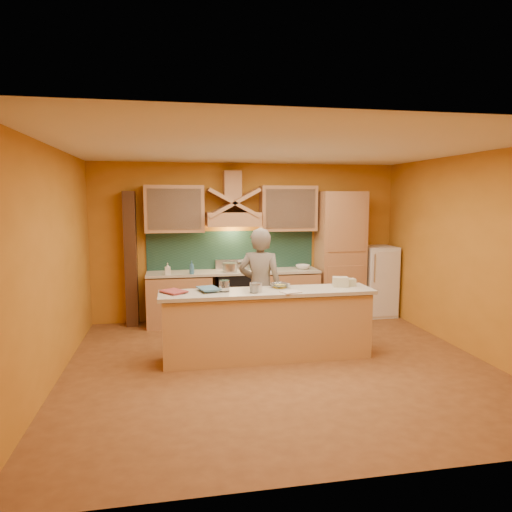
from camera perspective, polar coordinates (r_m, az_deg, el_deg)
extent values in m
cube|color=#92592D|center=(6.17, 2.95, -13.46)|extent=(5.50, 5.00, 0.01)
cube|color=white|center=(5.81, 3.13, 13.35)|extent=(5.50, 5.00, 0.01)
cube|color=orange|center=(8.26, -1.02, 1.81)|extent=(5.50, 0.02, 2.80)
cube|color=orange|center=(3.48, 12.75, -5.86)|extent=(5.50, 0.02, 2.80)
cube|color=orange|center=(5.84, -24.24, -1.08)|extent=(0.02, 5.00, 2.80)
cube|color=orange|center=(7.00, 25.50, 0.12)|extent=(0.02, 5.00, 2.80)
cube|color=tan|center=(8.01, -9.55, -5.50)|extent=(1.10, 0.60, 0.86)
cube|color=tan|center=(8.25, 3.81, -5.03)|extent=(1.10, 0.60, 0.86)
cube|color=beige|center=(7.99, -2.78, -2.01)|extent=(3.00, 0.62, 0.04)
cube|color=black|center=(8.07, -2.76, -5.16)|extent=(0.60, 0.58, 0.90)
cube|color=#1A3B31|center=(8.22, -3.06, 0.72)|extent=(3.00, 0.03, 0.70)
cube|color=tan|center=(7.94, -2.87, 4.62)|extent=(0.92, 0.50, 0.24)
cube|color=tan|center=(8.04, -2.99, 8.78)|extent=(0.30, 0.30, 0.50)
cube|color=tan|center=(7.94, -10.16, 5.81)|extent=(1.00, 0.35, 0.80)
cube|color=tan|center=(8.20, 4.03, 5.95)|extent=(1.00, 0.35, 0.80)
cube|color=tan|center=(8.43, 10.45, 0.09)|extent=(0.80, 0.60, 2.30)
cube|color=white|center=(8.80, 14.95, -3.03)|extent=(0.58, 0.60, 1.30)
cube|color=#472816|center=(8.06, -15.37, -0.38)|extent=(0.20, 0.30, 2.30)
cube|color=tan|center=(6.29, 1.43, -8.83)|extent=(2.80, 0.55, 0.88)
cube|color=beige|center=(6.17, 1.45, -4.55)|extent=(2.90, 0.62, 0.05)
imported|color=#70665B|center=(6.62, 0.53, -4.07)|extent=(0.76, 0.64, 1.76)
cylinder|color=#B8B8BF|center=(7.86, -3.28, -1.59)|extent=(0.29, 0.29, 0.16)
cylinder|color=#AEAFB5|center=(8.14, -1.55, -1.36)|extent=(0.25, 0.25, 0.13)
imported|color=silver|center=(7.69, -10.98, -1.59)|extent=(0.09, 0.09, 0.20)
imported|color=teal|center=(7.69, -8.04, -1.43)|extent=(0.09, 0.09, 0.22)
imported|color=white|center=(8.20, 5.87, -1.37)|extent=(0.33, 0.33, 0.08)
cube|color=silver|center=(7.95, 0.96, -1.53)|extent=(0.34, 0.30, 0.10)
imported|color=#A33B3A|center=(6.03, -11.19, -4.58)|extent=(0.39, 0.41, 0.03)
imported|color=teal|center=(6.10, -7.05, -4.17)|extent=(0.33, 0.39, 0.03)
cylinder|color=silver|center=(6.09, -3.98, -3.75)|extent=(0.16, 0.16, 0.15)
cylinder|color=white|center=(6.00, -0.25, -3.97)|extent=(0.12, 0.12, 0.14)
cube|color=white|center=(6.06, 0.12, -4.04)|extent=(0.13, 0.13, 0.10)
imported|color=white|center=(6.35, 3.00, -3.70)|extent=(0.33, 0.33, 0.06)
cube|color=beige|center=(6.03, 4.38, -4.52)|extent=(0.29, 0.26, 0.02)
cube|color=beige|center=(6.53, 10.51, -3.19)|extent=(0.24, 0.21, 0.13)
cube|color=beige|center=(6.61, 11.55, -3.24)|extent=(0.18, 0.14, 0.10)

